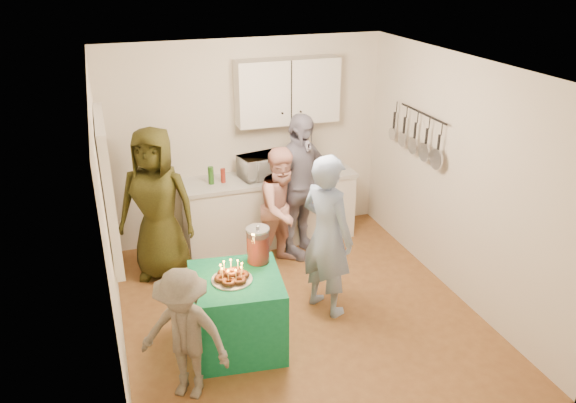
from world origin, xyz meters
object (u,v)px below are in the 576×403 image
object	(u,v)px
woman_back_right	(299,187)
woman_back_left	(157,204)
party_table	(237,312)
man_birthday	(327,236)
microwave	(261,166)
counter	(270,210)
punch_jar	(258,246)
woman_back_center	(283,208)
child_near_left	(184,335)

from	to	relation	value
woman_back_right	woman_back_left	bearing A→B (deg)	148.41
party_table	man_birthday	bearing A→B (deg)	16.67
microwave	party_table	size ratio (longest dim) A/B	0.61
man_birthday	party_table	bearing A→B (deg)	81.22
party_table	woman_back_right	size ratio (longest dim) A/B	0.47
microwave	man_birthday	xyz separation A→B (m)	(0.21, -1.71, -0.18)
man_birthday	woman_back_right	size ratio (longest dim) A/B	0.96
counter	party_table	size ratio (longest dim) A/B	2.59
punch_jar	man_birthday	bearing A→B (deg)	6.36
microwave	punch_jar	xyz separation A→B (m)	(-0.55, -1.79, -0.12)
woman_back_center	microwave	bearing A→B (deg)	76.58
punch_jar	woman_back_left	world-z (taller)	woman_back_left
woman_back_left	woman_back_center	distance (m)	1.47
microwave	woman_back_right	distance (m)	0.60
party_table	punch_jar	xyz separation A→B (m)	(0.29, 0.23, 0.55)
punch_jar	child_near_left	size ratio (longest dim) A/B	0.28
counter	child_near_left	world-z (taller)	child_near_left
punch_jar	woman_back_right	bearing A→B (deg)	55.90
microwave	woman_back_center	distance (m)	0.74
woman_back_right	microwave	bearing A→B (deg)	96.19
microwave	man_birthday	world-z (taller)	man_birthday
party_table	man_birthday	distance (m)	1.20
man_birthday	child_near_left	distance (m)	1.83
woman_back_right	child_near_left	size ratio (longest dim) A/B	1.49
party_table	woman_back_right	distance (m)	2.02
woman_back_right	woman_back_center	bearing A→B (deg)	-173.10
man_birthday	woman_back_left	world-z (taller)	woman_back_left
party_table	punch_jar	bearing A→B (deg)	38.33
microwave	child_near_left	size ratio (longest dim) A/B	0.43
man_birthday	woman_back_center	size ratio (longest dim) A/B	1.16
punch_jar	man_birthday	distance (m)	0.76
counter	woman_back_center	distance (m)	0.74
man_birthday	woman_back_center	bearing A→B (deg)	-18.42
party_table	man_birthday	xyz separation A→B (m)	(1.05, 0.31, 0.50)
woman_back_center	woman_back_right	size ratio (longest dim) A/B	0.82
counter	microwave	world-z (taller)	microwave
microwave	child_near_left	bearing A→B (deg)	-131.12
counter	man_birthday	world-z (taller)	man_birthday
microwave	woman_back_center	size ratio (longest dim) A/B	0.35
woman_back_left	woman_back_right	world-z (taller)	woman_back_right
woman_back_left	child_near_left	distance (m)	2.12
party_table	child_near_left	distance (m)	0.79
counter	child_near_left	size ratio (longest dim) A/B	1.79
woman_back_left	child_near_left	xyz separation A→B (m)	(-0.05, -2.10, -0.29)
microwave	man_birthday	size ratio (longest dim) A/B	0.30
punch_jar	counter	bearing A→B (deg)	69.91
punch_jar	woman_back_center	xyz separation A→B (m)	(0.63, 1.12, -0.18)
child_near_left	woman_back_left	bearing A→B (deg)	122.73
woman_back_center	child_near_left	xyz separation A→B (m)	(-1.48, -1.86, -0.14)
counter	man_birthday	bearing A→B (deg)	-86.61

